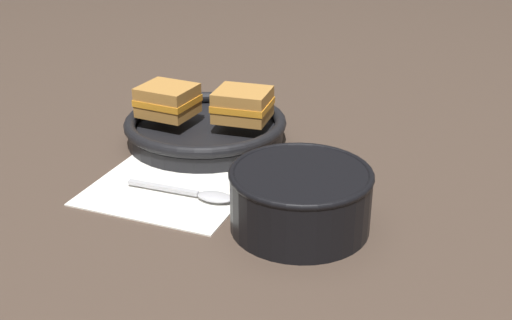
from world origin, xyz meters
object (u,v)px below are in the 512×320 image
Objects in this scene: sandwich_near_right at (168,100)px; sandwich_near_left at (243,105)px; spoon at (200,194)px; soup_bowl at (300,195)px; skillet at (206,129)px.

sandwich_near_left is at bearing 4.70° from sandwich_near_right.
spoon is 0.22m from sandwich_near_right.
sandwich_near_left reaches higher than soup_bowl.
sandwich_near_left is at bearing 94.37° from spoon.
sandwich_near_left is at bearing 120.47° from soup_bowl.
sandwich_near_right is at bearing -175.30° from skillet.
soup_bowl is 1.78× the size of sandwich_near_right.
sandwich_near_right reaches higher than spoon.
soup_bowl is 2.00× the size of sandwich_near_left.
spoon is at bearing 165.76° from soup_bowl.
sandwich_near_left is (0.06, 0.00, 0.04)m from skillet.
skillet is at bearing 112.13° from spoon.
sandwich_near_left reaches higher than skillet.
sandwich_near_right is (-0.11, 0.18, 0.06)m from spoon.
soup_bowl is at bearing -40.70° from sandwich_near_right.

